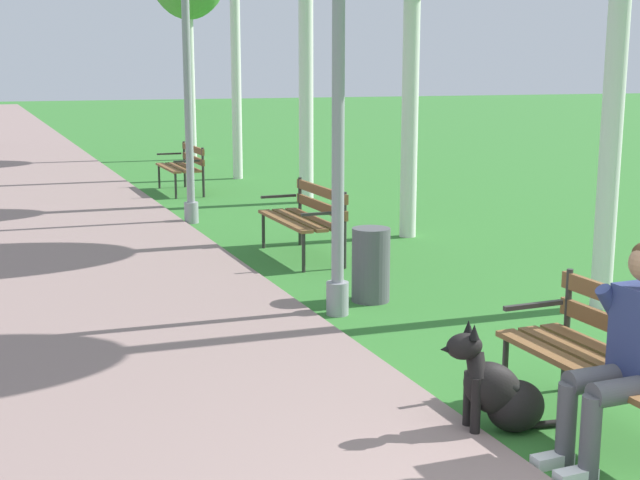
# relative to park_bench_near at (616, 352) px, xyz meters

# --- Properties ---
(park_bench_near) EXTENTS (0.55, 1.50, 0.85)m
(park_bench_near) POSITION_rel_park_bench_near_xyz_m (0.00, 0.00, 0.00)
(park_bench_near) COLOR brown
(park_bench_near) RESTS_ON ground
(park_bench_mid) EXTENTS (0.55, 1.50, 0.85)m
(park_bench_mid) POSITION_rel_park_bench_near_xyz_m (0.07, 5.29, 0.00)
(park_bench_mid) COLOR brown
(park_bench_mid) RESTS_ON ground
(park_bench_far) EXTENTS (0.55, 1.50, 0.85)m
(park_bench_far) POSITION_rel_park_bench_near_xyz_m (-0.02, 11.11, 0.00)
(park_bench_far) COLOR brown
(park_bench_far) RESTS_ON ground
(person_seated_on_near_bench) EXTENTS (0.74, 0.49, 1.25)m
(person_seated_on_near_bench) POSITION_rel_park_bench_near_xyz_m (-0.21, -0.33, 0.17)
(person_seated_on_near_bench) COLOR #4C4C51
(person_seated_on_near_bench) RESTS_ON ground
(dog_black) EXTENTS (0.83, 0.35, 0.71)m
(dog_black) POSITION_rel_park_bench_near_xyz_m (-0.62, 0.26, -0.25)
(dog_black) COLOR black
(dog_black) RESTS_ON ground
(lamp_post_near) EXTENTS (0.24, 0.24, 4.50)m
(lamp_post_near) POSITION_rel_park_bench_near_xyz_m (-0.53, 2.96, 1.82)
(lamp_post_near) COLOR gray
(lamp_post_near) RESTS_ON ground
(lamp_post_mid) EXTENTS (0.24, 0.24, 4.49)m
(lamp_post_mid) POSITION_rel_park_bench_near_xyz_m (-0.63, 8.03, 1.81)
(lamp_post_mid) COLOR gray
(lamp_post_mid) RESTS_ON ground
(litter_bin) EXTENTS (0.36, 0.36, 0.70)m
(litter_bin) POSITION_rel_park_bench_near_xyz_m (-0.05, 3.28, -0.16)
(litter_bin) COLOR #515156
(litter_bin) RESTS_ON ground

